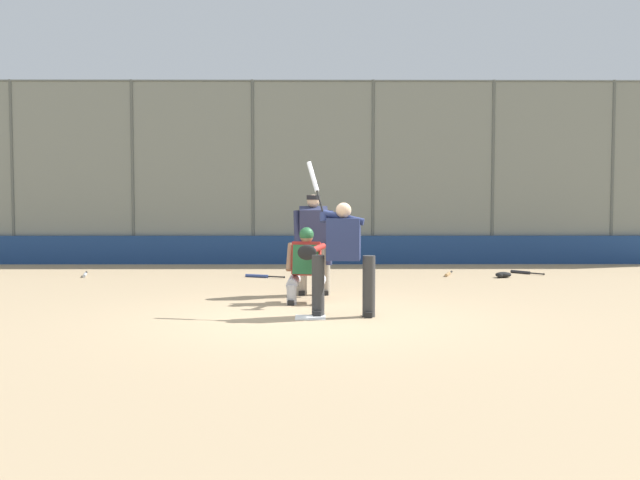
{
  "coord_description": "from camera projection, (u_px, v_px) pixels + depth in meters",
  "views": [
    {
      "loc": [
        -0.09,
        10.55,
        1.75
      ],
      "look_at": [
        -0.14,
        -1.0,
        1.05
      ],
      "focal_mm": 42.0,
      "sensor_mm": 36.0,
      "label": 1
    }
  ],
  "objects": [
    {
      "name": "catcher_behind_plate",
      "position": [
        306.0,
        264.0,
        12.04
      ],
      "size": [
        0.66,
        0.79,
        1.23
      ],
      "rotation": [
        0.0,
        0.0,
        -0.11
      ],
      "color": "#B7B7BC",
      "rests_on": "ground_plane"
    },
    {
      "name": "padding_wall",
      "position": [
        313.0,
        250.0,
        18.92
      ],
      "size": [
        20.84,
        0.18,
        0.71
      ],
      "primitive_type": "cube",
      "color": "navy",
      "rests_on": "ground_plane"
    },
    {
      "name": "spare_bat_first_base_side",
      "position": [
        523.0,
        272.0,
        16.57
      ],
      "size": [
        0.59,
        0.66,
        0.07
      ],
      "rotation": [
        0.0,
        0.0,
        5.44
      ],
      "color": "black",
      "rests_on": "ground_plane"
    },
    {
      "name": "bleachers_beyond",
      "position": [
        455.0,
        239.0,
        21.53
      ],
      "size": [
        14.88,
        2.5,
        1.48
      ],
      "color": "slate",
      "rests_on": "ground_plane"
    },
    {
      "name": "ground_plane",
      "position": [
        310.0,
        318.0,
        10.63
      ],
      "size": [
        160.0,
        160.0,
        0.0
      ],
      "primitive_type": "plane",
      "color": "tan"
    },
    {
      "name": "spare_bat_third_base_side",
      "position": [
        448.0,
        274.0,
        16.22
      ],
      "size": [
        0.32,
        0.83,
        0.07
      ],
      "rotation": [
        0.0,
        0.0,
        1.25
      ],
      "color": "black",
      "rests_on": "ground_plane"
    },
    {
      "name": "spare_bat_near_backstop",
      "position": [
        85.0,
        275.0,
        16.07
      ],
      "size": [
        0.25,
        0.84,
        0.07
      ],
      "rotation": [
        0.0,
        0.0,
        1.81
      ],
      "color": "black",
      "rests_on": "ground_plane"
    },
    {
      "name": "spare_bat_by_padding",
      "position": [
        260.0,
        276.0,
        15.8
      ],
      "size": [
        0.86,
        0.38,
        0.07
      ],
      "rotation": [
        0.0,
        0.0,
        5.91
      ],
      "color": "black",
      "rests_on": "ground_plane"
    },
    {
      "name": "fielding_glove_on_dirt",
      "position": [
        503.0,
        275.0,
        15.79
      ],
      "size": [
        0.34,
        0.26,
        0.12
      ],
      "color": "black",
      "rests_on": "ground_plane"
    },
    {
      "name": "backstop_fence",
      "position": [
        313.0,
        169.0,
        18.89
      ],
      "size": [
        21.34,
        0.08,
        4.64
      ],
      "color": "#515651",
      "rests_on": "ground_plane"
    },
    {
      "name": "umpire_home",
      "position": [
        313.0,
        241.0,
        13.0
      ],
      "size": [
        0.71,
        0.44,
        1.75
      ],
      "rotation": [
        0.0,
        0.0,
        0.03
      ],
      "color": "gray",
      "rests_on": "ground_plane"
    },
    {
      "name": "batter_at_plate",
      "position": [
        343.0,
        254.0,
        10.73
      ],
      "size": [
        1.0,
        0.74,
        2.25
      ],
      "rotation": [
        0.0,
        0.0,
        -0.12
      ],
      "color": "#333333",
      "rests_on": "ground_plane"
    },
    {
      "name": "home_plate_marker",
      "position": [
        310.0,
        317.0,
        10.63
      ],
      "size": [
        0.43,
        0.43,
        0.01
      ],
      "primitive_type": "cube",
      "color": "white",
      "rests_on": "ground_plane"
    }
  ]
}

